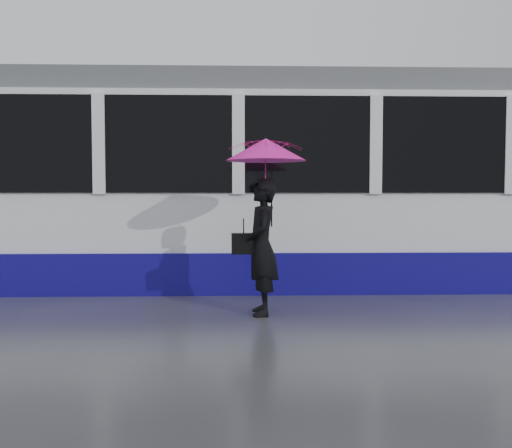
{
  "coord_description": "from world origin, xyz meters",
  "views": [
    {
      "loc": [
        -0.59,
        -7.0,
        1.48
      ],
      "look_at": [
        -0.36,
        0.21,
        1.1
      ],
      "focal_mm": 40.0,
      "sensor_mm": 36.0,
      "label": 1
    }
  ],
  "objects": [
    {
      "name": "ground",
      "position": [
        0.0,
        0.0,
        0.0
      ],
      "size": [
        90.0,
        90.0,
        0.0
      ],
      "primitive_type": "plane",
      "color": "#2F2F35",
      "rests_on": "ground"
    },
    {
      "name": "woman",
      "position": [
        -0.3,
        -0.07,
        0.83
      ],
      "size": [
        0.43,
        0.63,
        1.67
      ],
      "primitive_type": "imported",
      "rotation": [
        0.0,
        0.0,
        -1.51
      ],
      "color": "black",
      "rests_on": "ground"
    },
    {
      "name": "handbag",
      "position": [
        -0.52,
        -0.05,
        0.88
      ],
      "size": [
        0.3,
        0.15,
        0.44
      ],
      "rotation": [
        0.0,
        0.0,
        0.06
      ],
      "color": "black",
      "rests_on": "ground"
    },
    {
      "name": "umbrella",
      "position": [
        -0.25,
        -0.07,
        1.83
      ],
      "size": [
        1.03,
        1.03,
        1.13
      ],
      "rotation": [
        0.0,
        0.0,
        0.06
      ],
      "color": "#FF156C",
      "rests_on": "ground"
    },
    {
      "name": "tram",
      "position": [
        -2.08,
        2.5,
        1.64
      ],
      "size": [
        26.0,
        2.56,
        3.35
      ],
      "color": "white",
      "rests_on": "ground"
    },
    {
      "name": "rails",
      "position": [
        0.0,
        2.5,
        0.01
      ],
      "size": [
        34.0,
        1.51,
        0.02
      ],
      "color": "#3F3D38",
      "rests_on": "ground"
    }
  ]
}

